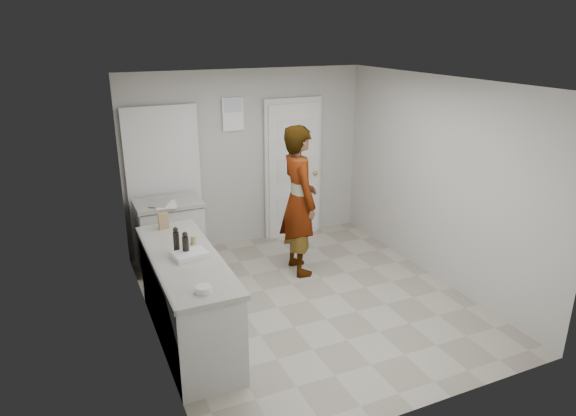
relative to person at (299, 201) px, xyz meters
name	(u,v)px	position (x,y,z in m)	size (l,w,h in m)	color
ground	(308,300)	(-0.24, -0.78, -0.96)	(4.00, 4.00, 0.00)	gray
room_shell	(237,176)	(-0.42, 1.17, 0.06)	(4.00, 4.00, 4.00)	#B6B3AC
main_counter	(188,302)	(-1.69, -0.98, -0.53)	(0.64, 1.96, 0.93)	silver
side_counter	(171,237)	(-1.49, 0.77, -0.53)	(0.84, 0.61, 0.93)	silver
person	(299,201)	(0.00, 0.00, 0.00)	(0.70, 0.46, 1.92)	silver
cake_mix_box	(163,221)	(-1.73, -0.17, 0.05)	(0.11, 0.05, 0.18)	olive
spice_jar	(193,240)	(-1.54, -0.72, 0.01)	(0.06, 0.06, 0.09)	tan
oil_cruet_a	(186,244)	(-1.67, -0.97, 0.08)	(0.06, 0.06, 0.25)	black
oil_cruet_b	(176,241)	(-1.74, -0.86, 0.09)	(0.06, 0.06, 0.27)	black
baking_dish	(190,255)	(-1.65, -1.03, -0.01)	(0.34, 0.26, 0.06)	silver
egg_bowl	(204,289)	(-1.71, -1.75, -0.01)	(0.14, 0.14, 0.05)	silver
papers	(166,205)	(-1.55, 0.61, -0.03)	(0.25, 0.32, 0.01)	white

